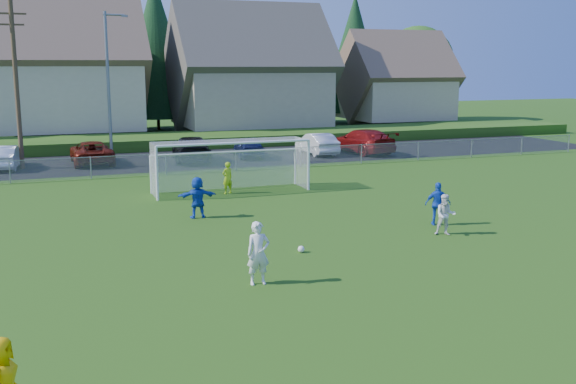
% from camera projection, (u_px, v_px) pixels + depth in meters
% --- Properties ---
extents(ground, '(160.00, 160.00, 0.00)m').
position_uv_depth(ground, '(394.00, 298.00, 17.67)').
color(ground, '#193D0C').
rests_on(ground, ground).
extents(asphalt_lot, '(60.00, 60.00, 0.00)m').
position_uv_depth(asphalt_lot, '(182.00, 160.00, 43.00)').
color(asphalt_lot, black).
rests_on(asphalt_lot, ground).
extents(grass_embankment, '(70.00, 6.00, 0.80)m').
position_uv_depth(grass_embankment, '(161.00, 141.00, 49.83)').
color(grass_embankment, '#1E420F').
rests_on(grass_embankment, ground).
extents(soccer_ball, '(0.22, 0.22, 0.22)m').
position_uv_depth(soccer_ball, '(301.00, 249.00, 21.90)').
color(soccer_ball, white).
rests_on(soccer_ball, ground).
extents(referee, '(0.69, 0.88, 1.60)m').
position_uv_depth(referee, '(2.00, 382.00, 11.28)').
color(referee, '#FFB905').
rests_on(referee, ground).
extents(player_white_a, '(0.66, 0.44, 1.78)m').
position_uv_depth(player_white_a, '(258.00, 253.00, 18.63)').
color(player_white_a, silver).
rests_on(player_white_a, ground).
extents(player_white_b, '(0.90, 0.82, 1.49)m').
position_uv_depth(player_white_b, '(445.00, 215.00, 24.00)').
color(player_white_b, silver).
rests_on(player_white_b, ground).
extents(player_blue_a, '(1.04, 0.73, 1.64)m').
position_uv_depth(player_blue_a, '(438.00, 204.00, 25.51)').
color(player_blue_a, '#1441BB').
rests_on(player_blue_a, ground).
extents(player_blue_b, '(1.55, 0.55, 1.66)m').
position_uv_depth(player_blue_b, '(198.00, 197.00, 26.71)').
color(player_blue_b, '#1441BB').
rests_on(player_blue_b, ground).
extents(goalkeeper, '(0.64, 0.53, 1.51)m').
position_uv_depth(goalkeeper, '(227.00, 178.00, 31.71)').
color(goalkeeper, '#ADD919').
rests_on(goalkeeper, ground).
extents(car_b, '(1.86, 4.28, 1.37)m').
position_uv_depth(car_b, '(5.00, 157.00, 39.24)').
color(car_b, white).
rests_on(car_b, ground).
extents(car_c, '(2.42, 5.10, 1.41)m').
position_uv_depth(car_c, '(92.00, 152.00, 41.14)').
color(car_c, '#60160B').
rests_on(car_c, ground).
extents(car_d, '(2.90, 5.64, 1.57)m').
position_uv_depth(car_d, '(191.00, 149.00, 42.20)').
color(car_d, black).
rests_on(car_d, ground).
extents(car_e, '(2.17, 4.25, 1.39)m').
position_uv_depth(car_e, '(249.00, 147.00, 43.93)').
color(car_e, '#121A40').
rests_on(car_e, ground).
extents(car_f, '(1.54, 4.37, 1.44)m').
position_uv_depth(car_f, '(317.00, 144.00, 45.47)').
color(car_f, silver).
rests_on(car_f, ground).
extents(car_g, '(3.05, 5.94, 1.65)m').
position_uv_depth(car_g, '(362.00, 141.00, 46.06)').
color(car_g, maroon).
rests_on(car_g, ground).
extents(soccer_goal, '(7.42, 1.90, 2.50)m').
position_uv_depth(soccer_goal, '(230.00, 158.00, 32.15)').
color(soccer_goal, white).
rests_on(soccer_goal, ground).
extents(chainlink_fence, '(52.06, 0.06, 1.20)m').
position_uv_depth(chainlink_fence, '(202.00, 162.00, 37.81)').
color(chainlink_fence, gray).
rests_on(chainlink_fence, ground).
extents(streetlight, '(1.38, 0.18, 9.00)m').
position_uv_depth(streetlight, '(109.00, 85.00, 39.19)').
color(streetlight, slate).
rests_on(streetlight, ground).
extents(utility_pole, '(1.60, 0.26, 10.00)m').
position_uv_depth(utility_pole, '(16.00, 80.00, 38.33)').
color(utility_pole, '#473321').
rests_on(utility_pole, ground).
extents(houses_row, '(53.90, 11.45, 13.27)m').
position_uv_depth(houses_row, '(167.00, 48.00, 56.07)').
color(houses_row, tan).
rests_on(houses_row, ground).
extents(tree_row, '(65.98, 12.36, 13.80)m').
position_uv_depth(tree_row, '(144.00, 54.00, 61.61)').
color(tree_row, '#382616').
rests_on(tree_row, ground).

